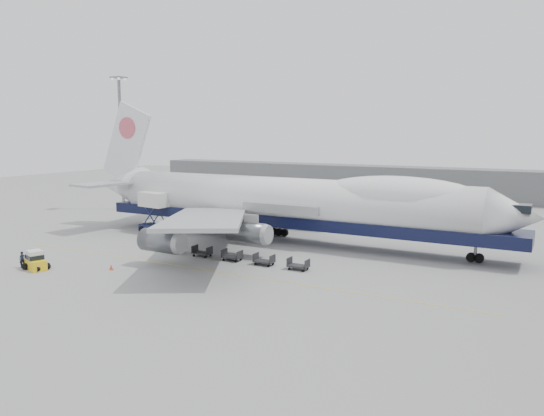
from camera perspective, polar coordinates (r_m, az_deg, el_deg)
The scene contains 14 objects.
ground at distance 63.85m, azimuth -3.56°, elevation -5.51°, with size 260.00×260.00×0.00m, color gray.
apron_line at distance 59.04m, azimuth -6.70°, elevation -6.70°, with size 60.00×0.15×0.01m, color gold.
hangar at distance 130.29m, azimuth 9.30°, elevation 3.02°, with size 110.00×8.00×7.00m, color slate.
floodlight_mast at distance 107.21m, azimuth -15.93°, elevation 7.46°, with size 2.40×2.40×25.43m.
airliner at distance 72.77m, azimuth 1.89°, elevation 0.71°, with size 67.00×55.30×19.98m.
catering_truck at distance 82.03m, azimuth -12.51°, elevation -0.17°, with size 5.26×3.96×6.09m.
baggage_tug at distance 64.55m, azimuth -24.09°, elevation -5.23°, with size 3.23×2.43×2.10m.
ground_worker at distance 65.90m, azimuth -25.25°, elevation -5.05°, with size 0.67×0.44×1.84m, color black.
traffic_cone at distance 61.49m, azimuth -16.91°, elevation -6.12°, with size 0.43×0.43×0.64m.
dolly_0 at distance 68.10m, azimuth -10.50°, elevation -4.31°, with size 2.30×1.35×1.30m.
dolly_1 at distance 65.48m, azimuth -7.53°, elevation -4.75°, with size 2.30×1.35×1.30m.
dolly_2 at distance 63.05m, azimuth -4.32°, elevation -5.20°, with size 2.30×1.35×1.30m.
dolly_3 at distance 60.84m, azimuth -0.86°, elevation -5.68°, with size 2.30×1.35×1.30m.
dolly_4 at distance 58.87m, azimuth 2.85°, elevation -6.17°, with size 2.30×1.35×1.30m.
Camera 1 is at (33.28, -52.33, 15.21)m, focal length 35.00 mm.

